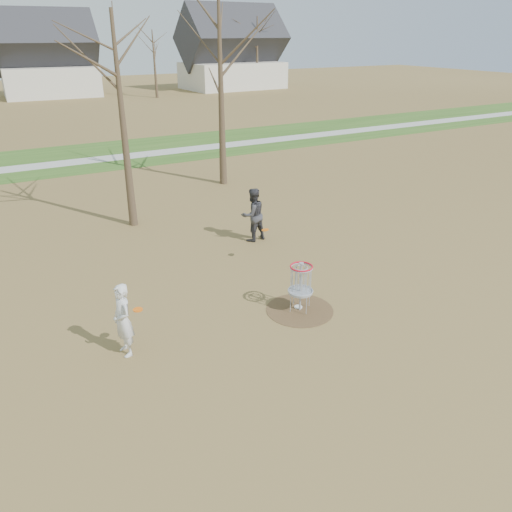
{
  "coord_description": "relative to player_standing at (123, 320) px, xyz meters",
  "views": [
    {
      "loc": [
        -6.6,
        -9.51,
        6.77
      ],
      "look_at": [
        -0.5,
        1.5,
        1.1
      ],
      "focal_mm": 35.0,
      "sensor_mm": 36.0,
      "label": 1
    }
  ],
  "objects": [
    {
      "name": "disc_golf_basket",
      "position": [
        4.57,
        -0.31,
        0.04
      ],
      "size": [
        0.64,
        0.64,
        1.35
      ],
      "color": "#9EA3AD",
      "rests_on": "ground"
    },
    {
      "name": "discs_in_play",
      "position": [
        2.89,
        1.35,
        0.26
      ],
      "size": [
        5.11,
        3.0,
        0.09
      ],
      "color": "orange",
      "rests_on": "ground"
    },
    {
      "name": "player_throwing",
      "position": [
        5.84,
        4.61,
        0.07
      ],
      "size": [
        1.0,
        0.82,
        1.89
      ],
      "primitive_type": "imported",
      "rotation": [
        0.0,
        0.0,
        3.26
      ],
      "color": "#333338",
      "rests_on": "ground"
    },
    {
      "name": "bare_trees",
      "position": [
        6.35,
        35.47,
        4.47
      ],
      "size": [
        52.62,
        44.98,
        9.0
      ],
      "color": "#382B1E",
      "rests_on": "ground"
    },
    {
      "name": "ground",
      "position": [
        4.57,
        -0.31,
        -0.88
      ],
      "size": [
        160.0,
        160.0,
        0.0
      ],
      "primitive_type": "plane",
      "color": "brown",
      "rests_on": "ground"
    },
    {
      "name": "dirt_circle",
      "position": [
        4.57,
        -0.31,
        -0.87
      ],
      "size": [
        1.8,
        1.8,
        0.01
      ],
      "primitive_type": "cylinder",
      "color": "#47331E",
      "rests_on": "ground"
    },
    {
      "name": "player_standing",
      "position": [
        0.0,
        0.0,
        0.0
      ],
      "size": [
        0.5,
        0.69,
        1.75
      ],
      "primitive_type": "imported",
      "rotation": [
        0.0,
        0.0,
        -1.44
      ],
      "color": "silver",
      "rests_on": "ground"
    },
    {
      "name": "disc_grounded",
      "position": [
        4.61,
        -0.19,
        -0.86
      ],
      "size": [
        0.22,
        0.22,
        0.02
      ],
      "primitive_type": "cylinder",
      "color": "silver",
      "rests_on": "dirt_circle"
    },
    {
      "name": "green_band",
      "position": [
        4.57,
        20.69,
        -0.87
      ],
      "size": [
        160.0,
        8.0,
        0.01
      ],
      "primitive_type": "cube",
      "color": "#2D5119",
      "rests_on": "ground"
    },
    {
      "name": "footpath",
      "position": [
        4.57,
        19.69,
        -0.86
      ],
      "size": [
        160.0,
        1.5,
        0.01
      ],
      "primitive_type": "cube",
      "color": "#9E9E99",
      "rests_on": "green_band"
    },
    {
      "name": "houses_row",
      "position": [
        8.89,
        52.25,
        2.65
      ],
      "size": [
        56.51,
        10.01,
        7.26
      ],
      "color": "silver",
      "rests_on": "ground"
    }
  ]
}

